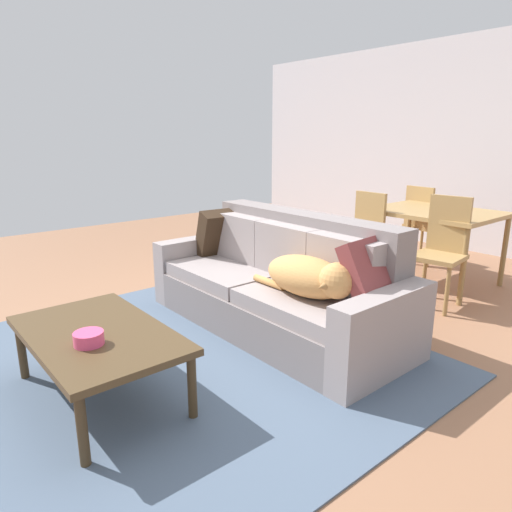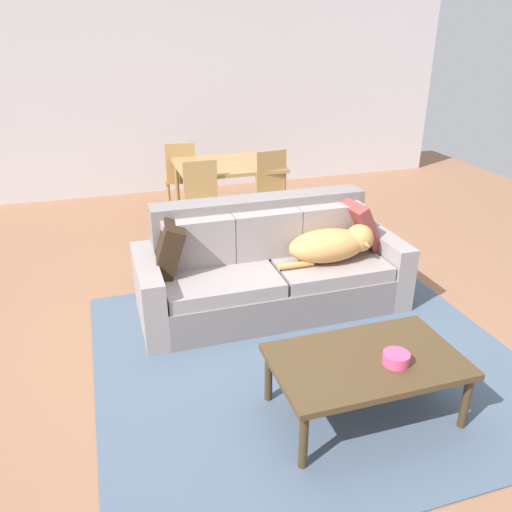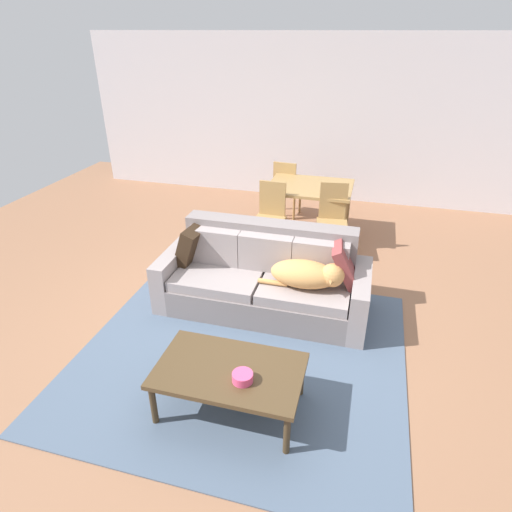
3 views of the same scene
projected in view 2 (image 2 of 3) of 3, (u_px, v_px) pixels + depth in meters
ground_plane at (271, 324)px, 4.19m from camera, size 10.00×10.00×0.00m
back_partition at (178, 93)px, 7.11m from camera, size 8.00×0.12×2.70m
area_rug at (307, 358)px, 3.76m from camera, size 2.98×2.76×0.01m
couch at (269, 268)px, 4.38m from camera, size 2.21×0.89×0.89m
dog_on_left_cushion at (333, 244)px, 4.26m from camera, size 0.85×0.37×0.29m
throw_pillow_by_left_arm at (168, 248)px, 4.07m from camera, size 0.32×0.45×0.45m
throw_pillow_by_right_arm at (358, 224)px, 4.52m from camera, size 0.34×0.48×0.45m
coffee_table at (366, 364)px, 3.09m from camera, size 1.13×0.68×0.42m
bowl_on_coffee_table at (396, 358)px, 3.01m from camera, size 0.16×0.16×0.07m
dining_table at (228, 169)px, 6.01m from camera, size 1.18×0.94×0.75m
dining_chair_near_left at (203, 202)px, 5.43m from camera, size 0.41×0.41×0.93m
dining_chair_near_right at (275, 192)px, 5.70m from camera, size 0.45×0.45×0.97m
dining_chair_far_left at (181, 174)px, 6.47m from camera, size 0.44×0.44×0.91m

